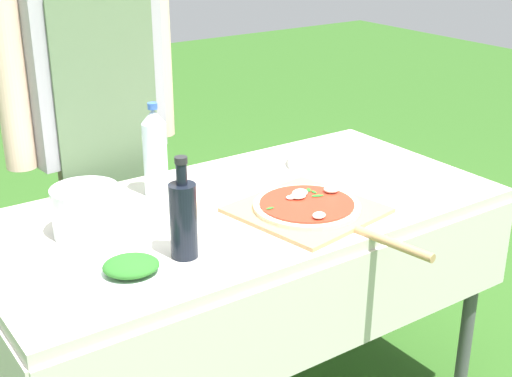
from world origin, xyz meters
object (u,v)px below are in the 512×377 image
(person_cook, at_px, (93,109))
(water_bottle, at_px, (155,152))
(herb_container, at_px, (131,267))
(mixing_tub, at_px, (86,211))
(pizza_on_peel, at_px, (310,209))
(plate_stack, at_px, (323,160))
(prep_table, at_px, (242,232))
(oil_bottle, at_px, (183,218))

(person_cook, height_order, water_bottle, person_cook)
(herb_container, bearing_deg, water_bottle, 55.70)
(water_bottle, relative_size, mixing_tub, 1.58)
(pizza_on_peel, bearing_deg, plate_stack, 35.13)
(prep_table, xyz_separation_m, plate_stack, (0.40, 0.12, 0.11))
(prep_table, height_order, plate_stack, plate_stack)
(prep_table, bearing_deg, pizza_on_peel, -51.36)
(herb_container, bearing_deg, person_cook, 72.36)
(oil_bottle, height_order, water_bottle, water_bottle)
(prep_table, distance_m, herb_container, 0.49)
(oil_bottle, bearing_deg, person_cook, 82.79)
(oil_bottle, height_order, mixing_tub, oil_bottle)
(herb_container, relative_size, mixing_tub, 1.12)
(person_cook, bearing_deg, water_bottle, 89.21)
(person_cook, height_order, mixing_tub, person_cook)
(herb_container, bearing_deg, oil_bottle, 4.74)
(person_cook, relative_size, mixing_tub, 9.21)
(person_cook, relative_size, water_bottle, 5.83)
(water_bottle, xyz_separation_m, herb_container, (-0.28, -0.41, -0.11))
(pizza_on_peel, bearing_deg, person_cook, 103.63)
(plate_stack, bearing_deg, mixing_tub, -176.89)
(person_cook, xyz_separation_m, herb_container, (-0.24, -0.77, -0.16))
(water_bottle, bearing_deg, prep_table, -53.10)
(water_bottle, height_order, mixing_tub, water_bottle)
(water_bottle, height_order, herb_container, water_bottle)
(oil_bottle, bearing_deg, prep_table, 32.07)
(prep_table, height_order, oil_bottle, oil_bottle)
(herb_container, xyz_separation_m, plate_stack, (0.84, 0.31, -0.00))
(oil_bottle, relative_size, herb_container, 1.31)
(water_bottle, relative_size, plate_stack, 1.19)
(pizza_on_peel, height_order, mixing_tub, mixing_tub)
(pizza_on_peel, height_order, oil_bottle, oil_bottle)
(herb_container, height_order, plate_stack, herb_container)
(oil_bottle, bearing_deg, water_bottle, 71.90)
(person_cook, relative_size, pizza_on_peel, 2.67)
(pizza_on_peel, bearing_deg, mixing_tub, 147.75)
(pizza_on_peel, xyz_separation_m, plate_stack, (0.27, 0.28, 0.01))
(mixing_tub, bearing_deg, herb_container, -90.86)
(person_cook, bearing_deg, oil_bottle, 76.73)
(person_cook, xyz_separation_m, oil_bottle, (-0.10, -0.76, -0.08))
(prep_table, distance_m, oil_bottle, 0.39)
(person_cook, bearing_deg, mixing_tub, 58.30)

